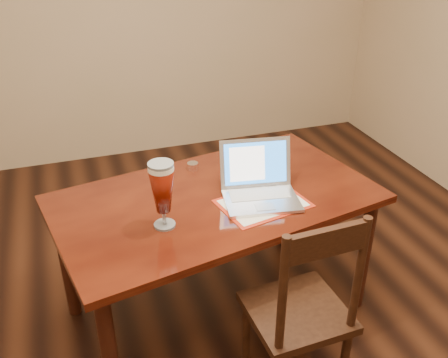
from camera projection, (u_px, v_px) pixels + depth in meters
name	position (u px, v px, depth m)	size (l,w,h in m)	color
ground	(223.00, 348.00, 2.60)	(5.00, 5.00, 0.00)	black
dining_table	(216.00, 209.00, 2.53)	(1.73, 1.18, 1.07)	#53190B
dining_chair	(301.00, 312.00, 2.18)	(0.44, 0.42, 1.00)	#33190E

